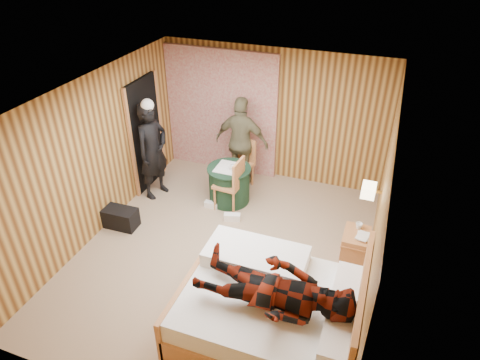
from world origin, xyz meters
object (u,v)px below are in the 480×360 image
(woman_standing, at_px, (153,151))
(round_table, at_px, (229,184))
(chair_near, at_px, (233,181))
(wall_lamp, at_px, (369,190))
(nightstand, at_px, (355,247))
(man_at_table, at_px, (242,142))
(man_on_bed, at_px, (274,283))
(duffel_bag, at_px, (120,218))
(chair_far, at_px, (243,159))
(bed, at_px, (275,309))

(woman_standing, bearing_deg, round_table, -63.86)
(woman_standing, bearing_deg, chair_near, -72.49)
(wall_lamp, height_order, nightstand, wall_lamp)
(man_at_table, bearing_deg, round_table, 91.03)
(round_table, xyz_separation_m, woman_standing, (-1.33, -0.25, 0.54))
(woman_standing, bearing_deg, nightstand, -83.80)
(round_table, xyz_separation_m, chair_near, (0.14, -0.20, 0.22))
(man_at_table, distance_m, man_on_bed, 3.67)
(wall_lamp, distance_m, duffel_bag, 3.96)
(wall_lamp, distance_m, man_on_bed, 1.95)
(duffel_bag, bearing_deg, chair_far, 51.56)
(round_table, height_order, duffel_bag, round_table)
(round_table, distance_m, duffel_bag, 1.95)
(man_on_bed, bearing_deg, bed, 97.97)
(bed, relative_size, nightstand, 4.15)
(round_table, xyz_separation_m, chair_far, (0.03, 0.61, 0.20))
(nightstand, xyz_separation_m, woman_standing, (-3.64, 0.60, 0.62))
(wall_lamp, height_order, man_at_table, man_at_table)
(wall_lamp, bearing_deg, chair_far, 146.88)
(chair_far, bearing_deg, wall_lamp, -11.50)
(wall_lamp, relative_size, bed, 0.12)
(woman_standing, xyz_separation_m, man_at_table, (1.33, 0.89, -0.02))
(duffel_bag, bearing_deg, man_at_table, 52.57)
(bed, height_order, chair_near, bed)
(wall_lamp, distance_m, round_table, 2.69)
(chair_near, distance_m, man_on_bed, 2.90)
(chair_near, bearing_deg, round_table, -140.56)
(duffel_bag, relative_size, woman_standing, 0.33)
(round_table, relative_size, chair_far, 0.83)
(wall_lamp, height_order, woman_standing, woman_standing)
(wall_lamp, bearing_deg, nightstand, 128.32)
(woman_standing, height_order, man_at_table, woman_standing)
(wall_lamp, relative_size, nightstand, 0.49)
(duffel_bag, bearing_deg, round_table, 41.32)
(woman_standing, relative_size, man_on_bed, 1.00)
(wall_lamp, relative_size, chair_near, 0.27)
(bed, relative_size, man_at_table, 1.27)
(duffel_bag, xyz_separation_m, man_at_table, (1.42, 1.96, 0.70))
(bed, height_order, nightstand, bed)
(wall_lamp, bearing_deg, woman_standing, 169.98)
(round_table, bearing_deg, wall_lamp, -20.96)
(round_table, bearing_deg, nightstand, -20.13)
(bed, bearing_deg, round_table, 122.32)
(man_on_bed, bearing_deg, man_at_table, 115.42)
(duffel_bag, bearing_deg, man_on_bed, -25.75)
(chair_far, relative_size, duffel_bag, 1.60)
(duffel_bag, bearing_deg, woman_standing, 83.51)
(round_table, relative_size, duffel_bag, 1.32)
(nightstand, bearing_deg, round_table, 159.87)
(chair_far, xyz_separation_m, chair_near, (0.11, -0.81, 0.02))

